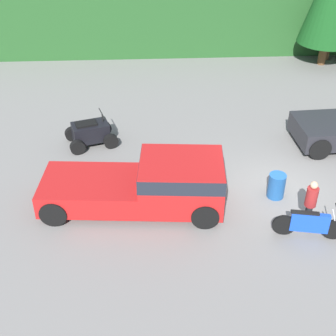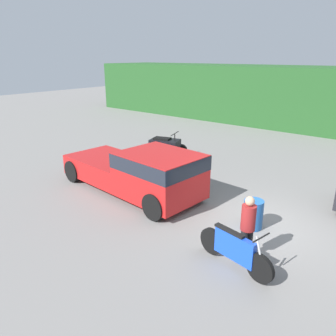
{
  "view_description": "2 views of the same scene",
  "coord_description": "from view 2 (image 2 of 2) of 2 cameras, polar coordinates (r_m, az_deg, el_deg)",
  "views": [
    {
      "loc": [
        -4.46,
        -12.83,
        9.77
      ],
      "look_at": [
        -3.76,
        0.28,
        0.95
      ],
      "focal_mm": 50.0,
      "sensor_mm": 36.0,
      "label": 1
    },
    {
      "loc": [
        3.43,
        -8.55,
        4.89
      ],
      "look_at": [
        -3.76,
        0.28,
        0.95
      ],
      "focal_mm": 35.0,
      "sensor_mm": 36.0,
      "label": 2
    }
  ],
  "objects": [
    {
      "name": "ground_plane",
      "position": [
        10.43,
        15.42,
        -9.62
      ],
      "size": [
        80.0,
        80.0,
        0.0
      ],
      "primitive_type": "plane",
      "color": "slate"
    },
    {
      "name": "pickup_truck_red",
      "position": [
        11.84,
        -4.72,
        -0.46
      ],
      "size": [
        6.05,
        2.74,
        1.77
      ],
      "rotation": [
        0.0,
        0.0,
        -0.08
      ],
      "color": "red",
      "rests_on": "ground_plane"
    },
    {
      "name": "dirt_bike",
      "position": [
        8.24,
        11.51,
        -13.74
      ],
      "size": [
        2.17,
        0.69,
        1.14
      ],
      "rotation": [
        0.0,
        0.0,
        -0.2
      ],
      "color": "black",
      "rests_on": "ground_plane"
    },
    {
      "name": "quad_atv",
      "position": [
        16.42,
        -0.55,
        3.61
      ],
      "size": [
        2.23,
        1.85,
        1.28
      ],
      "rotation": [
        0.0,
        0.0,
        0.3
      ],
      "color": "black",
      "rests_on": "ground_plane"
    },
    {
      "name": "rider_person",
      "position": [
        8.32,
        13.7,
        -9.85
      ],
      "size": [
        0.44,
        0.44,
        1.73
      ],
      "rotation": [
        0.0,
        0.0,
        -0.26
      ],
      "color": "black",
      "rests_on": "ground_plane"
    },
    {
      "name": "steel_barrel",
      "position": [
        10.08,
        14.59,
        -7.8
      ],
      "size": [
        0.58,
        0.58,
        0.88
      ],
      "color": "#1E5193",
      "rests_on": "ground_plane"
    }
  ]
}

